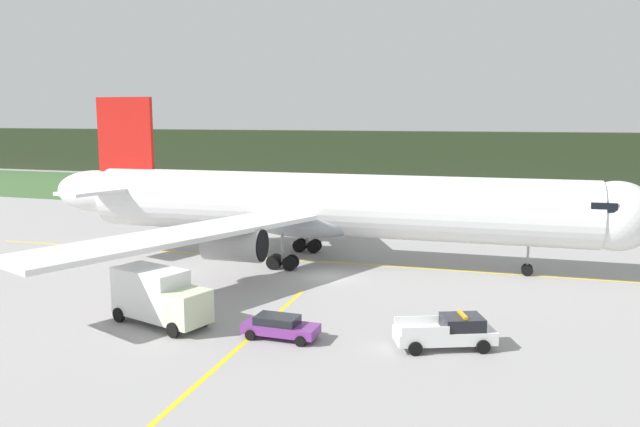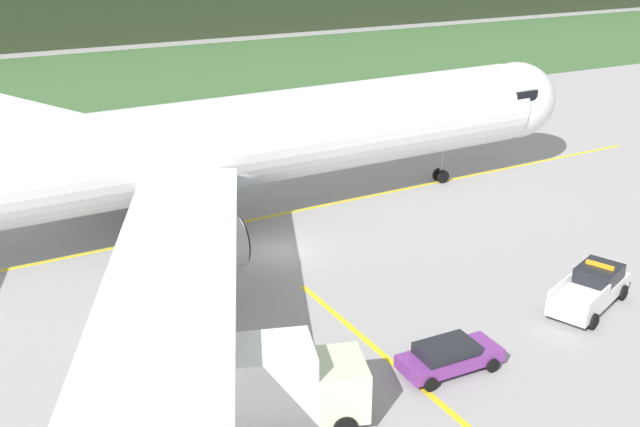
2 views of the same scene
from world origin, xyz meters
TOP-DOWN VIEW (x-y plane):
  - ground at (0.00, 0.00)m, footprint 320.00×320.00m
  - grass_verge at (0.00, 50.23)m, footprint 320.00×38.66m
  - distant_tree_line at (0.00, 76.36)m, footprint 288.00×5.73m
  - taxiway_centerline_main at (-1.37, 4.70)m, footprint 68.53×3.42m
  - taxiway_centerline_spur at (0.23, -21.17)m, footprint 1.81×33.19m
  - airliner at (-2.02, 4.67)m, footprint 52.89×49.74m
  - ops_pickup_truck at (10.88, -12.54)m, footprint 5.72×3.88m
  - catering_truck at (-6.34, -14.09)m, footprint 6.91×4.17m
  - staff_car at (1.57, -14.07)m, footprint 4.33×1.94m

SIDE VIEW (x-z plane):
  - ground at x=0.00m, z-range 0.00..0.00m
  - taxiway_centerline_main at x=-1.37m, z-range 0.00..0.01m
  - taxiway_centerline_spur at x=0.23m, z-range 0.00..0.01m
  - grass_verge at x=0.00m, z-range 0.00..0.04m
  - staff_car at x=1.57m, z-range 0.05..1.35m
  - ops_pickup_truck at x=10.88m, z-range -0.07..1.87m
  - catering_truck at x=-6.34m, z-range 0.02..3.53m
  - distant_tree_line at x=0.00m, z-range 0.00..9.72m
  - airliner at x=-2.02m, z-range -2.24..12.08m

